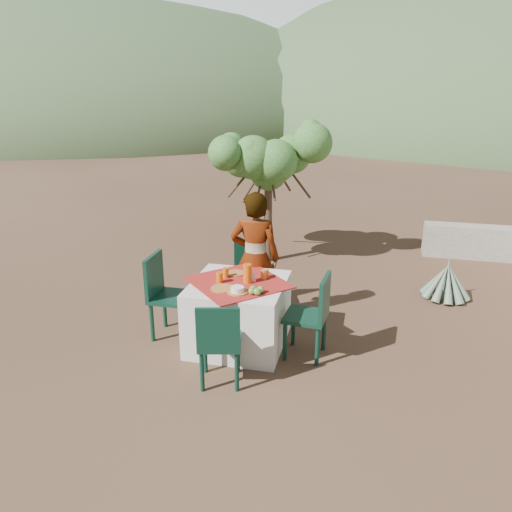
{
  "coord_description": "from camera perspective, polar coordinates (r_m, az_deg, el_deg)",
  "views": [
    {
      "loc": [
        1.4,
        -5.27,
        2.84
      ],
      "look_at": [
        0.14,
        0.01,
        0.93
      ],
      "focal_mm": 35.0,
      "sensor_mm": 36.0,
      "label": 1
    }
  ],
  "objects": [
    {
      "name": "table",
      "position": [
        5.64,
        -2.02,
        -6.55
      ],
      "size": [
        1.3,
        1.3,
        0.76
      ],
      "color": "white",
      "rests_on": "ground"
    },
    {
      "name": "napkin_holder",
      "position": [
        5.47,
        -0.39,
        -2.48
      ],
      "size": [
        0.07,
        0.05,
        0.09
      ],
      "primitive_type": "cube",
      "rotation": [
        0.0,
        0.0,
        0.13
      ],
      "color": "white",
      "rests_on": "table"
    },
    {
      "name": "chair_right",
      "position": [
        5.36,
        6.55,
        -6.44
      ],
      "size": [
        0.47,
        0.47,
        0.94
      ],
      "rotation": [
        0.0,
        0.0,
        4.62
      ],
      "color": "black",
      "rests_on": "ground"
    },
    {
      "name": "person",
      "position": [
        6.01,
        -0.11,
        -0.28
      ],
      "size": [
        0.63,
        0.43,
        1.64
      ],
      "primitive_type": "imported",
      "rotation": [
        0.0,
        0.0,
        3.21
      ],
      "color": "#8C6651",
      "rests_on": "ground"
    },
    {
      "name": "glass_far",
      "position": [
        5.59,
        -3.49,
        -1.92
      ],
      "size": [
        0.07,
        0.07,
        0.11
      ],
      "primitive_type": "cylinder",
      "color": "#D2570D",
      "rests_on": "table"
    },
    {
      "name": "chair_far",
      "position": [
        6.49,
        -0.65,
        -1.89
      ],
      "size": [
        0.52,
        0.52,
        0.88
      ],
      "rotation": [
        0.0,
        0.0,
        0.32
      ],
      "color": "black",
      "rests_on": "ground"
    },
    {
      "name": "plate_near",
      "position": [
        5.3,
        -3.85,
        -3.71
      ],
      "size": [
        0.25,
        0.25,
        0.01
      ],
      "primitive_type": "cylinder",
      "color": "brown",
      "rests_on": "table"
    },
    {
      "name": "jar_right",
      "position": [
        5.59,
        1.22,
        -2.0
      ],
      "size": [
        0.06,
        0.06,
        0.09
      ],
      "primitive_type": "cylinder",
      "color": "orange",
      "rests_on": "table"
    },
    {
      "name": "chair_near",
      "position": [
        4.85,
        -4.22,
        -9.65
      ],
      "size": [
        0.5,
        0.5,
        0.89
      ],
      "rotation": [
        0.0,
        0.0,
        3.38
      ],
      "color": "black",
      "rests_on": "ground"
    },
    {
      "name": "shrub_tree",
      "position": [
        8.01,
        1.97,
        10.27
      ],
      "size": [
        1.7,
        1.67,
        2.0
      ],
      "color": "#4C3126",
      "rests_on": "ground"
    },
    {
      "name": "hill_near_left",
      "position": [
        40.35,
        -15.84,
        14.62
      ],
      "size": [
        40.0,
        40.0,
        16.0
      ],
      "primitive_type": "ellipsoid",
      "color": "#33522E",
      "rests_on": "ground"
    },
    {
      "name": "glass_near",
      "position": [
        5.45,
        -4.2,
        -2.47
      ],
      "size": [
        0.07,
        0.07,
        0.12
      ],
      "primitive_type": "cylinder",
      "color": "#D2570D",
      "rests_on": "table"
    },
    {
      "name": "juice_pitcher",
      "position": [
        5.42,
        -0.98,
        -2.01
      ],
      "size": [
        0.1,
        0.1,
        0.21
      ],
      "primitive_type": "cylinder",
      "color": "#D2570D",
      "rests_on": "table"
    },
    {
      "name": "plate_far",
      "position": [
        5.7,
        -2.36,
        -1.97
      ],
      "size": [
        0.21,
        0.21,
        0.01
      ],
      "primitive_type": "cylinder",
      "color": "brown",
      "rests_on": "table"
    },
    {
      "name": "hill_far_center",
      "position": [
        57.59,
        8.41,
        16.33
      ],
      "size": [
        60.0,
        60.0,
        24.0
      ],
      "primitive_type": "ellipsoid",
      "color": "slate",
      "rests_on": "ground"
    },
    {
      "name": "jar_left",
      "position": [
        5.54,
        0.87,
        -2.13
      ],
      "size": [
        0.07,
        0.07,
        0.1
      ],
      "primitive_type": "cylinder",
      "color": "orange",
      "rests_on": "table"
    },
    {
      "name": "ground",
      "position": [
        6.15,
        -1.27,
        -8.18
      ],
      "size": [
        160.0,
        160.0,
        0.0
      ],
      "primitive_type": "plane",
      "color": "#3E261C",
      "rests_on": "ground"
    },
    {
      "name": "stone_wall",
      "position": [
        9.3,
        26.55,
        1.25
      ],
      "size": [
        2.6,
        0.35,
        0.55
      ],
      "primitive_type": "cube",
      "color": "gray",
      "rests_on": "ground"
    },
    {
      "name": "chair_left",
      "position": [
        5.85,
        -10.38,
        -4.05
      ],
      "size": [
        0.46,
        0.46,
        0.99
      ],
      "rotation": [
        0.0,
        0.0,
        1.58
      ],
      "color": "black",
      "rests_on": "ground"
    },
    {
      "name": "fruit_cluster",
      "position": [
        5.16,
        -0.04,
        -3.94
      ],
      "size": [
        0.15,
        0.14,
        0.08
      ],
      "color": "olive",
      "rests_on": "table"
    },
    {
      "name": "agave",
      "position": [
        7.34,
        20.94,
        -2.79
      ],
      "size": [
        0.66,
        0.67,
        0.7
      ],
      "rotation": [
        0.0,
        0.0,
        -0.26
      ],
      "color": "slate",
      "rests_on": "ground"
    },
    {
      "name": "white_bowl",
      "position": [
        5.2,
        -2.13,
        -3.8
      ],
      "size": [
        0.14,
        0.14,
        0.05
      ],
      "primitive_type": "cylinder",
      "color": "white",
      "rests_on": "bowl_plate"
    },
    {
      "name": "bowl_plate",
      "position": [
        5.21,
        -2.13,
        -4.12
      ],
      "size": [
        0.22,
        0.22,
        0.01
      ],
      "primitive_type": "cylinder",
      "color": "brown",
      "rests_on": "table"
    }
  ]
}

